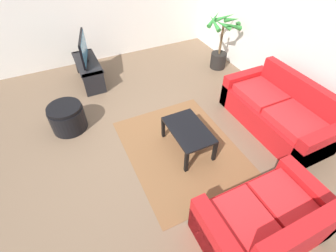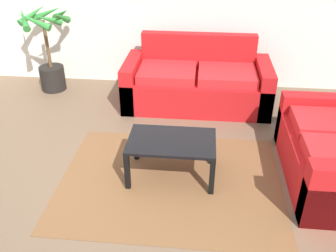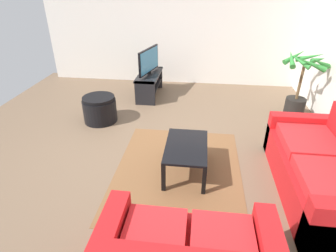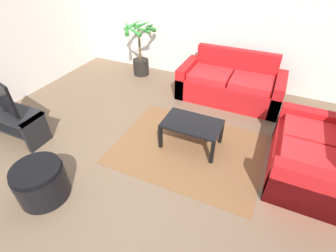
{
  "view_description": "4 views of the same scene",
  "coord_description": "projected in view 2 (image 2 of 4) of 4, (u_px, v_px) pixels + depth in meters",
  "views": [
    {
      "loc": [
        2.97,
        -0.83,
        3.06
      ],
      "look_at": [
        0.57,
        0.32,
        0.55
      ],
      "focal_mm": 26.3,
      "sensor_mm": 36.0,
      "label": 1
    },
    {
      "loc": [
        0.91,
        -2.37,
        2.35
      ],
      "look_at": [
        0.59,
        0.81,
        0.47
      ],
      "focal_mm": 39.37,
      "sensor_mm": 36.0,
      "label": 2
    },
    {
      "loc": [
        3.69,
        0.77,
        2.36
      ],
      "look_at": [
        0.19,
        0.33,
        0.45
      ],
      "focal_mm": 29.59,
      "sensor_mm": 36.0,
      "label": 3
    },
    {
      "loc": [
        1.53,
        -2.17,
        2.57
      ],
      "look_at": [
        0.37,
        0.37,
        0.46
      ],
      "focal_mm": 26.32,
      "sensor_mm": 36.0,
      "label": 4
    }
  ],
  "objects": [
    {
      "name": "coffee_table",
      "position": [
        172.0,
        145.0,
        3.61
      ],
      "size": [
        0.86,
        0.54,
        0.42
      ],
      "color": "black",
      "rests_on": "ground"
    },
    {
      "name": "potted_palm",
      "position": [
        49.0,
        54.0,
        5.33
      ],
      "size": [
        0.8,
        0.77,
        1.23
      ],
      "color": "black",
      "rests_on": "ground"
    },
    {
      "name": "ground_plane",
      "position": [
        94.0,
        213.0,
        3.31
      ],
      "size": [
        6.6,
        6.6,
        0.0
      ],
      "primitive_type": "plane",
      "color": "brown"
    },
    {
      "name": "area_rug",
      "position": [
        171.0,
        180.0,
        3.7
      ],
      "size": [
        2.2,
        1.7,
        0.01
      ],
      "primitive_type": "cube",
      "color": "brown",
      "rests_on": "ground"
    },
    {
      "name": "couch_main",
      "position": [
        197.0,
        84.0,
        5.04
      ],
      "size": [
        1.95,
        0.9,
        0.9
      ],
      "color": "red",
      "rests_on": "ground"
    }
  ]
}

